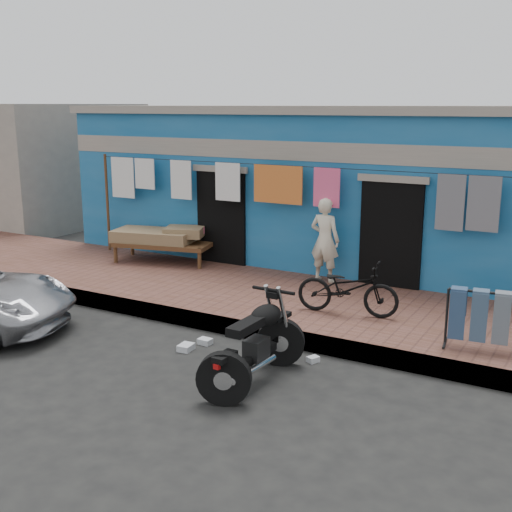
{
  "coord_description": "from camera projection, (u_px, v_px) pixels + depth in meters",
  "views": [
    {
      "loc": [
        4.65,
        -6.21,
        3.38
      ],
      "look_at": [
        0.0,
        2.0,
        1.15
      ],
      "focal_mm": 45.0,
      "sensor_mm": 36.0,
      "label": 1
    }
  ],
  "objects": [
    {
      "name": "ground",
      "position": [
        180.0,
        374.0,
        8.27
      ],
      "size": [
        80.0,
        80.0,
        0.0
      ],
      "primitive_type": "plane",
      "color": "black",
      "rests_on": "ground"
    },
    {
      "name": "sidewalk",
      "position": [
        285.0,
        303.0,
        10.78
      ],
      "size": [
        28.0,
        3.0,
        0.25
      ],
      "primitive_type": "cube",
      "color": "brown",
      "rests_on": "ground"
    },
    {
      "name": "curb",
      "position": [
        241.0,
        329.0,
        9.55
      ],
      "size": [
        28.0,
        0.1,
        0.25
      ],
      "primitive_type": "cube",
      "color": "gray",
      "rests_on": "ground"
    },
    {
      "name": "building",
      "position": [
        370.0,
        185.0,
        13.8
      ],
      "size": [
        12.2,
        5.2,
        3.36
      ],
      "color": "#15568F",
      "rests_on": "ground"
    },
    {
      "name": "neighbor_left",
      "position": [
        18.0,
        163.0,
        19.08
      ],
      "size": [
        6.0,
        5.0,
        3.4
      ],
      "primitive_type": "cube",
      "color": "#9E9384",
      "rests_on": "ground"
    },
    {
      "name": "clothesline",
      "position": [
        293.0,
        192.0,
        11.69
      ],
      "size": [
        10.06,
        0.06,
        2.1
      ],
      "color": "brown",
      "rests_on": "sidewalk"
    },
    {
      "name": "seated_person",
      "position": [
        325.0,
        240.0,
        11.51
      ],
      "size": [
        0.57,
        0.4,
        1.53
      ],
      "primitive_type": "imported",
      "rotation": [
        0.0,
        0.0,
        3.07
      ],
      "color": "beige",
      "rests_on": "sidewalk"
    },
    {
      "name": "bicycle",
      "position": [
        348.0,
        282.0,
        9.73
      ],
      "size": [
        1.61,
        0.77,
        1.0
      ],
      "primitive_type": "imported",
      "rotation": [
        0.0,
        0.0,
        1.72
      ],
      "color": "black",
      "rests_on": "sidewalk"
    },
    {
      "name": "motorcycle",
      "position": [
        254.0,
        341.0,
        7.86
      ],
      "size": [
        0.67,
        1.73,
        1.1
      ],
      "primitive_type": null,
      "rotation": [
        0.0,
        0.0,
        -0.02
      ],
      "color": "black",
      "rests_on": "ground"
    },
    {
      "name": "charpoy",
      "position": [
        164.0,
        245.0,
        13.07
      ],
      "size": [
        2.5,
        1.9,
        0.69
      ],
      "primitive_type": null,
      "rotation": [
        0.0,
        0.0,
        0.23
      ],
      "color": "brown",
      "rests_on": "sidewalk"
    },
    {
      "name": "litter_a",
      "position": [
        205.0,
        341.0,
        9.28
      ],
      "size": [
        0.2,
        0.15,
        0.08
      ],
      "primitive_type": "cube",
      "rotation": [
        0.0,
        0.0,
        -0.03
      ],
      "color": "silver",
      "rests_on": "ground"
    },
    {
      "name": "litter_b",
      "position": [
        313.0,
        359.0,
        8.63
      ],
      "size": [
        0.17,
        0.19,
        0.08
      ],
      "primitive_type": "cube",
      "rotation": [
        0.0,
        0.0,
        1.14
      ],
      "color": "silver",
      "rests_on": "ground"
    },
    {
      "name": "litter_c",
      "position": [
        186.0,
        347.0,
        9.04
      ],
      "size": [
        0.2,
        0.24,
        0.09
      ],
      "primitive_type": "cube",
      "rotation": [
        0.0,
        0.0,
        1.66
      ],
      "color": "silver",
      "rests_on": "ground"
    }
  ]
}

